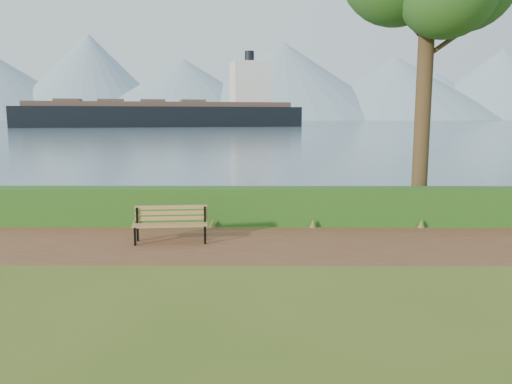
{
  "coord_description": "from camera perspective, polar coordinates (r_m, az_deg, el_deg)",
  "views": [
    {
      "loc": [
        0.15,
        -11.04,
        2.97
      ],
      "look_at": [
        0.07,
        1.2,
        1.1
      ],
      "focal_mm": 35.0,
      "sensor_mm": 36.0,
      "label": 1
    }
  ],
  "objects": [
    {
      "name": "water",
      "position": [
        271.06,
        0.34,
        8.03
      ],
      "size": [
        700.0,
        510.0,
        0.0
      ],
      "primitive_type": "cube",
      "color": "#3F5366",
      "rests_on": "ground"
    },
    {
      "name": "mountains",
      "position": [
        417.93,
        -0.93,
        12.05
      ],
      "size": [
        585.0,
        190.0,
        70.0
      ],
      "color": "#7991A1",
      "rests_on": "ground"
    },
    {
      "name": "path",
      "position": [
        11.72,
        -0.39,
        -5.96
      ],
      "size": [
        40.0,
        3.4,
        0.01
      ],
      "primitive_type": "cube",
      "color": "brown",
      "rests_on": "ground"
    },
    {
      "name": "ground",
      "position": [
        11.44,
        -0.41,
        -6.37
      ],
      "size": [
        140.0,
        140.0,
        0.0
      ],
      "primitive_type": "plane",
      "color": "#465A19",
      "rests_on": "ground"
    },
    {
      "name": "cargo_ship",
      "position": [
        142.32,
        -9.49,
        8.75
      ],
      "size": [
        77.73,
        29.55,
        23.38
      ],
      "rotation": [
        0.0,
        0.0,
        0.23
      ],
      "color": "black",
      "rests_on": "ground"
    },
    {
      "name": "bench",
      "position": [
        12.0,
        -9.7,
        -3.34
      ],
      "size": [
        1.76,
        0.67,
        0.86
      ],
      "rotation": [
        0.0,
        0.0,
        0.1
      ],
      "color": "black",
      "rests_on": "ground"
    },
    {
      "name": "hedge",
      "position": [
        13.87,
        -0.26,
        -1.58
      ],
      "size": [
        32.0,
        0.85,
        1.0
      ],
      "primitive_type": "cube",
      "color": "#1C4413",
      "rests_on": "ground"
    }
  ]
}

